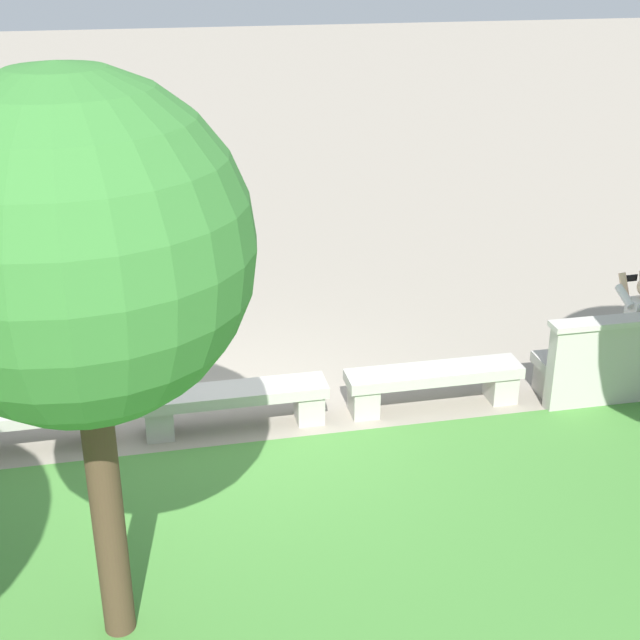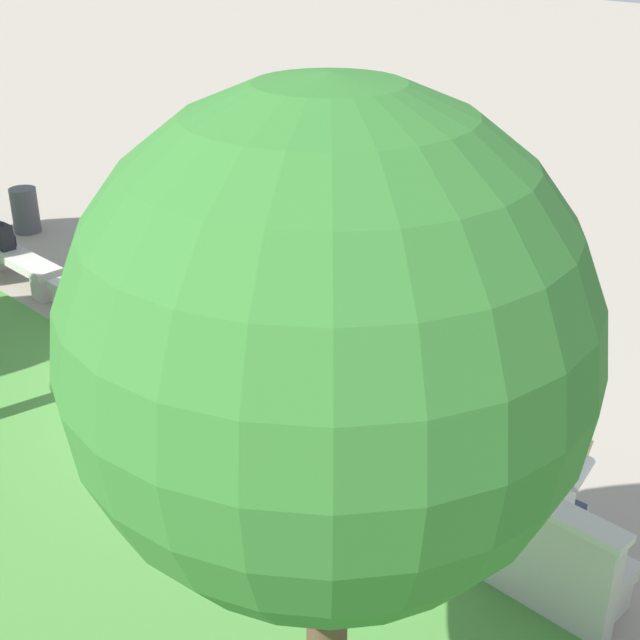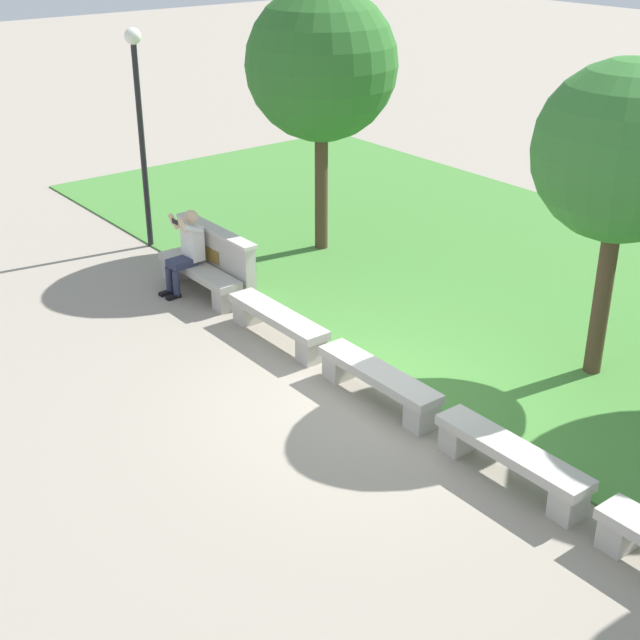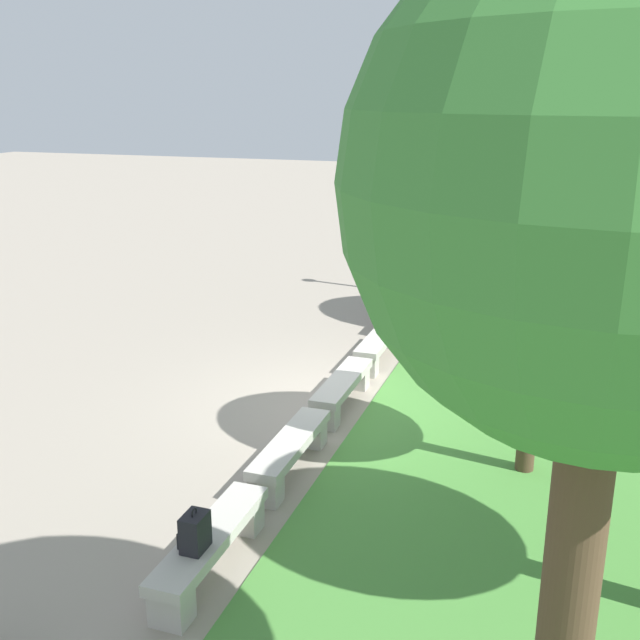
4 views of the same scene
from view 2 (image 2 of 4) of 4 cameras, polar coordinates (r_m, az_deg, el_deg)
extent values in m
plane|color=gray|center=(10.41, -7.39, -4.21)|extent=(80.00, 80.00, 0.00)
cube|color=#B7B2A8|center=(7.80, 12.96, -12.75)|extent=(1.91, 0.40, 0.12)
cube|color=#B7B2A8|center=(7.68, 17.82, -16.33)|extent=(0.28, 0.34, 0.33)
cube|color=#B7B2A8|center=(8.26, 8.22, -11.79)|extent=(0.28, 0.34, 0.33)
cube|color=#B7B2A8|center=(8.83, 1.21, -6.93)|extent=(1.91, 0.40, 0.12)
cube|color=#B7B2A8|center=(8.54, 5.02, -10.16)|extent=(0.28, 0.34, 0.33)
cube|color=#B7B2A8|center=(9.42, -2.23, -6.29)|extent=(0.28, 0.34, 0.33)
cube|color=#B7B2A8|center=(10.22, -7.51, -2.31)|extent=(1.91, 0.40, 0.12)
cube|color=#B7B2A8|center=(9.80, -4.61, -4.98)|extent=(0.28, 0.34, 0.33)
cube|color=#B7B2A8|center=(10.88, -9.98, -1.99)|extent=(0.28, 0.34, 0.33)
cube|color=#B7B2A8|center=(11.83, -13.97, 1.18)|extent=(1.91, 0.40, 0.12)
cube|color=#B7B2A8|center=(11.32, -11.74, -0.99)|extent=(0.28, 0.34, 0.33)
cube|color=#B7B2A8|center=(12.54, -15.76, 1.27)|extent=(0.28, 0.34, 0.33)
cube|color=#B7B2A8|center=(13.59, -18.82, 3.79)|extent=(1.91, 0.40, 0.12)
cube|color=#B7B2A8|center=(13.02, -17.09, 2.02)|extent=(0.28, 0.34, 0.33)
cube|color=#B7B2A8|center=(7.51, 11.58, -13.47)|extent=(1.96, 0.18, 0.95)
cube|color=beige|center=(7.21, 11.94, -10.35)|extent=(2.02, 0.24, 0.06)
cube|color=brown|center=(7.51, 12.09, -12.43)|extent=(0.44, 0.02, 0.22)
cube|color=black|center=(8.24, 16.11, -13.95)|extent=(0.12, 0.25, 0.06)
cylinder|color=#2D334C|center=(8.06, 16.07, -13.06)|extent=(0.11, 0.11, 0.42)
cube|color=black|center=(8.30, 14.85, -13.45)|extent=(0.12, 0.25, 0.06)
cylinder|color=#2D334C|center=(8.12, 14.78, -12.55)|extent=(0.11, 0.11, 0.42)
cube|color=#2D334C|center=(7.79, 15.01, -11.95)|extent=(0.33, 0.44, 0.12)
cube|color=silver|center=(7.45, 14.44, -11.11)|extent=(0.35, 0.24, 0.56)
sphere|color=beige|center=(7.21, 14.80, -8.43)|extent=(0.22, 0.22, 0.22)
cylinder|color=silver|center=(7.30, 16.39, -9.43)|extent=(0.11, 0.32, 0.21)
cylinder|color=beige|center=(7.39, 16.49, -8.25)|extent=(0.09, 0.19, 0.27)
cylinder|color=silver|center=(7.43, 13.74, -8.42)|extent=(0.11, 0.32, 0.21)
cylinder|color=beige|center=(7.47, 14.76, -7.61)|extent=(0.11, 0.19, 0.27)
cube|color=black|center=(7.45, 15.87, -7.47)|extent=(0.15, 0.02, 0.08)
cube|color=black|center=(13.77, -19.61, 5.02)|extent=(0.28, 0.20, 0.36)
cube|color=black|center=(13.83, -19.16, 4.87)|extent=(0.20, 0.06, 0.16)
torus|color=black|center=(13.70, -19.73, 5.80)|extent=(0.10, 0.02, 0.10)
sphere|color=#2D6B28|center=(4.19, 0.53, -1.66)|extent=(2.53, 2.53, 2.53)
cylinder|color=#4C4C51|center=(15.69, -18.35, 6.68)|extent=(0.44, 0.44, 0.75)
camera|label=1|loc=(8.44, -64.47, 8.80)|focal=50.00mm
camera|label=3|loc=(18.67, -6.36, 27.32)|focal=50.00mm
camera|label=4|loc=(17.30, -39.72, 18.07)|focal=42.00mm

